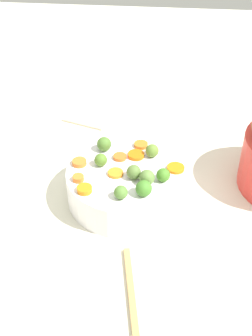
# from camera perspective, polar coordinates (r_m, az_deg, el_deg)

# --- Properties ---
(tabletop) EXTENTS (2.40, 2.40, 0.02)m
(tabletop) POSITION_cam_1_polar(r_m,az_deg,el_deg) (1.11, -2.77, -2.54)
(tabletop) COLOR beige
(tabletop) RESTS_ON ground
(serving_bowl_carrots) EXTENTS (0.26, 0.26, 0.07)m
(serving_bowl_carrots) POSITION_cam_1_polar(r_m,az_deg,el_deg) (1.05, 0.00, -2.04)
(serving_bowl_carrots) COLOR white
(serving_bowl_carrots) RESTS_ON tabletop
(carrot_slice_0) EXTENTS (0.04, 0.04, 0.01)m
(carrot_slice_0) POSITION_cam_1_polar(r_m,az_deg,el_deg) (1.06, -0.74, 1.34)
(carrot_slice_0) COLOR orange
(carrot_slice_0) RESTS_ON serving_bowl_carrots
(carrot_slice_1) EXTENTS (0.03, 0.03, 0.01)m
(carrot_slice_1) POSITION_cam_1_polar(r_m,az_deg,el_deg) (1.10, 1.82, 2.81)
(carrot_slice_1) COLOR orange
(carrot_slice_1) RESTS_ON serving_bowl_carrots
(carrot_slice_2) EXTENTS (0.04, 0.04, 0.01)m
(carrot_slice_2) POSITION_cam_1_polar(r_m,az_deg,el_deg) (0.97, -5.02, -2.58)
(carrot_slice_2) COLOR orange
(carrot_slice_2) RESTS_ON serving_bowl_carrots
(carrot_slice_3) EXTENTS (0.04, 0.04, 0.01)m
(carrot_slice_3) POSITION_cam_1_polar(r_m,az_deg,el_deg) (1.07, 1.22, 1.57)
(carrot_slice_3) COLOR orange
(carrot_slice_3) RESTS_ON serving_bowl_carrots
(carrot_slice_4) EXTENTS (0.03, 0.03, 0.01)m
(carrot_slice_4) POSITION_cam_1_polar(r_m,az_deg,el_deg) (1.00, -5.78, -1.23)
(carrot_slice_4) COLOR orange
(carrot_slice_4) RESTS_ON serving_bowl_carrots
(carrot_slice_5) EXTENTS (0.05, 0.05, 0.01)m
(carrot_slice_5) POSITION_cam_1_polar(r_m,az_deg,el_deg) (1.03, 6.01, -0.01)
(carrot_slice_5) COLOR orange
(carrot_slice_5) RESTS_ON serving_bowl_carrots
(carrot_slice_6) EXTENTS (0.04, 0.04, 0.01)m
(carrot_slice_6) POSITION_cam_1_polar(r_m,az_deg,el_deg) (1.02, -1.26, -0.62)
(carrot_slice_6) COLOR orange
(carrot_slice_6) RESTS_ON serving_bowl_carrots
(carrot_slice_7) EXTENTS (0.04, 0.04, 0.01)m
(carrot_slice_7) POSITION_cam_1_polar(r_m,az_deg,el_deg) (1.05, -5.65, 0.68)
(carrot_slice_7) COLOR orange
(carrot_slice_7) RESTS_ON serving_bowl_carrots
(brussels_sprout_0) EXTENTS (0.03, 0.03, 0.03)m
(brussels_sprout_0) POSITION_cam_1_polar(r_m,az_deg,el_deg) (1.08, -2.83, 2.91)
(brussels_sprout_0) COLOR #4D762D
(brussels_sprout_0) RESTS_ON serving_bowl_carrots
(brussels_sprout_1) EXTENTS (0.03, 0.03, 0.03)m
(brussels_sprout_1) POSITION_cam_1_polar(r_m,az_deg,el_deg) (1.00, 0.94, -0.49)
(brussels_sprout_1) COLOR #597938
(brussels_sprout_1) RESTS_ON serving_bowl_carrots
(brussels_sprout_2) EXTENTS (0.03, 0.03, 0.03)m
(brussels_sprout_2) POSITION_cam_1_polar(r_m,az_deg,el_deg) (1.03, -2.81, 0.97)
(brussels_sprout_2) COLOR #547D2A
(brussels_sprout_2) RESTS_ON serving_bowl_carrots
(brussels_sprout_3) EXTENTS (0.03, 0.03, 0.03)m
(brussels_sprout_3) POSITION_cam_1_polar(r_m,az_deg,el_deg) (1.06, 3.17, 2.10)
(brussels_sprout_3) COLOR olive
(brussels_sprout_3) RESTS_ON serving_bowl_carrots
(brussels_sprout_4) EXTENTS (0.03, 0.03, 0.03)m
(brussels_sprout_4) POSITION_cam_1_polar(r_m,az_deg,el_deg) (0.96, 2.15, -2.47)
(brussels_sprout_4) COLOR #427F29
(brussels_sprout_4) RESTS_ON serving_bowl_carrots
(brussels_sprout_5) EXTENTS (0.03, 0.03, 0.03)m
(brussels_sprout_5) POSITION_cam_1_polar(r_m,az_deg,el_deg) (0.98, 2.55, -1.14)
(brussels_sprout_5) COLOR #5E833C
(brussels_sprout_5) RESTS_ON serving_bowl_carrots
(brussels_sprout_6) EXTENTS (0.03, 0.03, 0.03)m
(brussels_sprout_6) POSITION_cam_1_polar(r_m,az_deg,el_deg) (0.95, -0.63, -2.95)
(brussels_sprout_6) COLOR #537F33
(brussels_sprout_6) RESTS_ON serving_bowl_carrots
(brussels_sprout_7) EXTENTS (0.03, 0.03, 0.03)m
(brussels_sprout_7) POSITION_cam_1_polar(r_m,az_deg,el_deg) (1.00, 4.51, -0.85)
(brussels_sprout_7) COLOR #447F25
(brussels_sprout_7) RESTS_ON serving_bowl_carrots
(dish_towel) EXTENTS (0.16, 0.16, 0.01)m
(dish_towel) POSITION_cam_1_polar(r_m,az_deg,el_deg) (1.36, -4.12, 6.56)
(dish_towel) COLOR beige
(dish_towel) RESTS_ON tabletop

